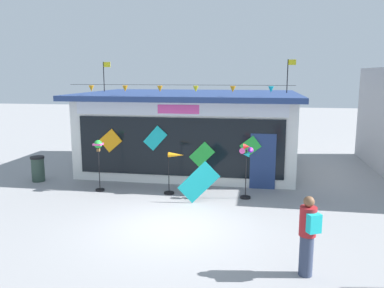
# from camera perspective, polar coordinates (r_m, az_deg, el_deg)

# --- Properties ---
(ground_plane) EXTENTS (80.00, 80.00, 0.00)m
(ground_plane) POSITION_cam_1_polar(r_m,az_deg,el_deg) (10.83, -2.96, -11.84)
(ground_plane) COLOR gray
(kite_shop_building) EXTENTS (8.86, 6.55, 4.66)m
(kite_shop_building) POSITION_cam_1_polar(r_m,az_deg,el_deg) (17.02, -0.02, 2.09)
(kite_shop_building) COLOR silver
(kite_shop_building) RESTS_ON ground_plane
(wind_spinner_far_left) EXTENTS (0.31, 0.31, 1.81)m
(wind_spinner_far_left) POSITION_cam_1_polar(r_m,az_deg,el_deg) (13.93, -13.51, -1.22)
(wind_spinner_far_left) COLOR black
(wind_spinner_far_left) RESTS_ON ground_plane
(wind_spinner_left) EXTENTS (0.70, 0.35, 1.46)m
(wind_spinner_left) POSITION_cam_1_polar(r_m,az_deg,el_deg) (13.26, -2.71, -3.33)
(wind_spinner_left) COLOR black
(wind_spinner_left) RESTS_ON ground_plane
(wind_spinner_center_left) EXTENTS (0.45, 0.35, 1.85)m
(wind_spinner_center_left) POSITION_cam_1_polar(r_m,az_deg,el_deg) (12.82, 7.92, -2.39)
(wind_spinner_center_left) COLOR black
(wind_spinner_center_left) RESTS_ON ground_plane
(person_mid_plaza) EXTENTS (0.41, 0.48, 1.68)m
(person_mid_plaza) POSITION_cam_1_polar(r_m,az_deg,el_deg) (8.35, 16.57, -12.56)
(person_mid_plaza) COLOR #333D56
(person_mid_plaza) RESTS_ON ground_plane
(trash_bin) EXTENTS (0.52, 0.52, 0.97)m
(trash_bin) POSITION_cam_1_polar(r_m,az_deg,el_deg) (16.09, -21.59, -3.37)
(trash_bin) COLOR #2D4238
(trash_bin) RESTS_ON ground_plane
(display_kite_on_ground) EXTENTS (1.36, 0.20, 1.36)m
(display_kite_on_ground) POSITION_cam_1_polar(r_m,az_deg,el_deg) (12.44, 0.98, -5.60)
(display_kite_on_ground) COLOR #19B7BC
(display_kite_on_ground) RESTS_ON ground_plane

